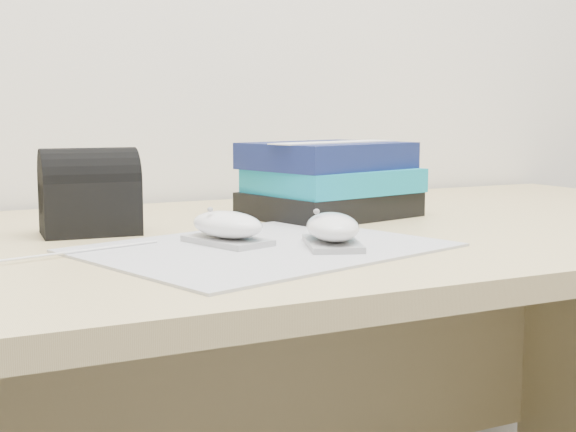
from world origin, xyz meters
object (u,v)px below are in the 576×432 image
desk (286,374)px  pouch (89,193)px  book_stack (330,180)px  mouse_front (333,230)px  mouse_rear (227,227)px

desk → pouch: size_ratio=12.02×
book_stack → mouse_front: bearing=-118.7°
mouse_rear → pouch: (-0.13, 0.18, 0.03)m
book_stack → mouse_rear: bearing=-142.7°
book_stack → pouch: book_stack is taller
desk → book_stack: 0.31m
desk → mouse_front: size_ratio=12.63×
desk → mouse_rear: mouse_rear is taller
mouse_rear → book_stack: bearing=37.3°
desk → pouch: 0.41m
desk → mouse_front: 0.35m
mouse_front → desk: bearing=77.1°
book_stack → pouch: bearing=-177.6°
desk → book_stack: bearing=19.0°
book_stack → pouch: 0.38m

